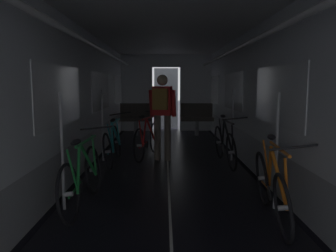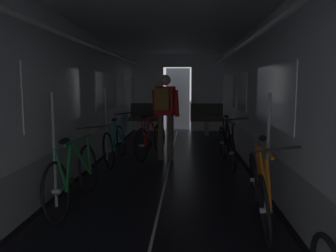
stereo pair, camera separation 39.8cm
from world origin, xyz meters
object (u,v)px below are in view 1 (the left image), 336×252
object	(u,v)px
bench_seat_far_left	(136,116)
bench_seat_far_right	(197,116)
person_cyclist_aisle	(162,109)
bicycle_black	(225,144)
bicycle_red_in_aisle	(147,139)
bicycle_teal	(113,144)
bicycle_green	(82,177)
bicycle_orange	(272,186)

from	to	relation	value
bench_seat_far_left	bench_seat_far_right	xyz separation A→B (m)	(1.80, 0.00, 0.00)
person_cyclist_aisle	bench_seat_far_left	bearing A→B (deg)	103.34
bicycle_black	person_cyclist_aisle	distance (m)	1.38
bicycle_red_in_aisle	bicycle_teal	bearing A→B (deg)	-139.69
bench_seat_far_right	bicycle_green	bearing A→B (deg)	-108.31
bench_seat_far_left	bicycle_orange	bearing A→B (deg)	-72.29
person_cyclist_aisle	bicycle_black	bearing A→B (deg)	-15.97
bicycle_teal	bicycle_red_in_aisle	size ratio (longest dim) A/B	1.03
bench_seat_far_right	bicycle_red_in_aisle	distance (m)	3.36
bicycle_black	bicycle_teal	world-z (taller)	bicycle_teal
bicycle_green	person_cyclist_aisle	size ratio (longest dim) A/B	1.00
bench_seat_far_left	bicycle_teal	bearing A→B (deg)	-92.15
bicycle_green	bicycle_red_in_aisle	bearing A→B (deg)	77.07
person_cyclist_aisle	bicycle_red_in_aisle	world-z (taller)	person_cyclist_aisle
bicycle_black	bicycle_teal	size ratio (longest dim) A/B	1.00
bench_seat_far_left	bicycle_black	xyz separation A→B (m)	(1.97, -3.69, -0.19)
bicycle_teal	bicycle_red_in_aisle	xyz separation A→B (m)	(0.63, 0.53, 0.00)
bench_seat_far_right	bicycle_black	distance (m)	3.70
bench_seat_far_left	bicycle_black	bearing A→B (deg)	-61.86
bicycle_green	person_cyclist_aisle	xyz separation A→B (m)	(0.95, 2.56, 0.63)
bicycle_black	person_cyclist_aisle	world-z (taller)	person_cyclist_aisle
bench_seat_far_left	bicycle_teal	world-z (taller)	bicycle_teal
bicycle_teal	person_cyclist_aisle	world-z (taller)	person_cyclist_aisle
bench_seat_far_right	bench_seat_far_left	bearing A→B (deg)	180.00
bench_seat_far_right	bicycle_red_in_aisle	bearing A→B (deg)	-112.95
bicycle_green	bicycle_teal	size ratio (longest dim) A/B	1.00
bicycle_green	bicycle_orange	xyz separation A→B (m)	(2.17, -0.41, -0.00)
bicycle_orange	bench_seat_far_right	bearing A→B (deg)	91.97
person_cyclist_aisle	bicycle_teal	bearing A→B (deg)	-163.91
bicycle_orange	bicycle_green	bearing A→B (deg)	169.40
person_cyclist_aisle	bicycle_green	bearing A→B (deg)	-110.40
bicycle_black	bicycle_red_in_aisle	world-z (taller)	bicycle_black
bench_seat_far_left	bench_seat_far_right	distance (m)	1.80
bicycle_green	bicycle_teal	world-z (taller)	bicycle_teal
bench_seat_far_right	bicycle_green	xyz separation A→B (m)	(-1.96, -5.91, -0.19)
bench_seat_far_left	bicycle_red_in_aisle	bearing A→B (deg)	-80.95
bicycle_orange	bicycle_red_in_aisle	bearing A→B (deg)	115.31
bicycle_red_in_aisle	bench_seat_far_left	bearing A→B (deg)	99.05
bicycle_green	person_cyclist_aisle	distance (m)	2.80
bicycle_green	bench_seat_far_left	bearing A→B (deg)	88.49
person_cyclist_aisle	bicycle_orange	bearing A→B (deg)	-67.58
bicycle_red_in_aisle	bicycle_black	bearing A→B (deg)	-22.08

